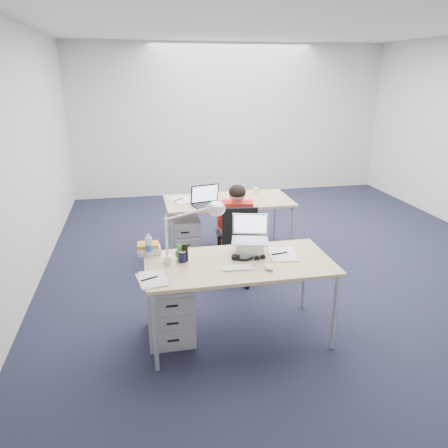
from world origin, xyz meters
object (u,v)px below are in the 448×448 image
(sunglasses, at_px, (260,258))
(drawer_pedestal_far, at_px, (183,238))
(drawer_pedestal_near, at_px, (170,309))
(far_cup, at_px, (256,191))
(office_chair, at_px, (237,259))
(desk_lamp, at_px, (186,231))
(water_bottle, at_px, (149,246))
(bear_figurine, at_px, (180,252))
(desk_near, at_px, (239,267))
(desk_far, at_px, (228,203))
(book_stack, at_px, (149,248))
(seated_person, at_px, (237,230))
(computer_mouse, at_px, (269,268))
(can_koozie, at_px, (182,256))
(headphones, at_px, (243,255))
(dark_laptop, at_px, (208,196))
(cordless_phone, at_px, (186,253))
(silver_laptop, at_px, (250,236))
(wireless_keyboard, at_px, (237,268))

(sunglasses, bearing_deg, drawer_pedestal_far, 89.63)
(drawer_pedestal_near, distance_m, far_cup, 2.43)
(office_chair, height_order, desk_lamp, desk_lamp)
(water_bottle, distance_m, bear_figurine, 0.30)
(desk_near, bearing_deg, desk_far, 80.81)
(bear_figurine, height_order, book_stack, bear_figurine)
(desk_near, height_order, seated_person, seated_person)
(office_chair, bearing_deg, sunglasses, -87.08)
(computer_mouse, height_order, desk_lamp, desk_lamp)
(drawer_pedestal_near, height_order, can_koozie, can_koozie)
(desk_far, distance_m, seated_person, 0.67)
(drawer_pedestal_near, bearing_deg, sunglasses, -7.58)
(office_chair, relative_size, sunglasses, 7.98)
(drawer_pedestal_near, height_order, sunglasses, sunglasses)
(headphones, relative_size, far_cup, 2.65)
(dark_laptop, bearing_deg, cordless_phone, -119.07)
(office_chair, bearing_deg, desk_far, 91.67)
(office_chair, bearing_deg, can_koozie, -119.72)
(silver_laptop, xyz_separation_m, bear_figurine, (-0.63, -0.02, -0.09))
(desk_near, relative_size, far_cup, 18.27)
(wireless_keyboard, distance_m, headphones, 0.24)
(drawer_pedestal_near, distance_m, water_bottle, 0.60)
(dark_laptop, bearing_deg, drawer_pedestal_near, -124.18)
(silver_laptop, bearing_deg, drawer_pedestal_far, 118.51)
(can_koozie, bearing_deg, drawer_pedestal_near, 171.03)
(desk_far, xyz_separation_m, drawer_pedestal_near, (-0.91, -1.79, -0.41))
(seated_person, relative_size, silver_laptop, 3.27)
(book_stack, relative_size, cordless_phone, 1.31)
(seated_person, bearing_deg, water_bottle, -124.32)
(bear_figurine, relative_size, sunglasses, 1.34)
(seated_person, distance_m, water_bottle, 1.44)
(headphones, distance_m, can_koozie, 0.54)
(desk_far, distance_m, computer_mouse, 2.11)
(desk_lamp, height_order, far_cup, desk_lamp)
(office_chair, relative_size, drawer_pedestal_far, 1.67)
(desk_far, relative_size, office_chair, 1.74)
(wireless_keyboard, xyz_separation_m, can_koozie, (-0.43, 0.23, 0.05))
(office_chair, distance_m, cordless_phone, 1.33)
(seated_person, relative_size, far_cup, 12.67)
(office_chair, xyz_separation_m, wireless_keyboard, (-0.30, -1.23, 0.48))
(can_koozie, bearing_deg, book_stack, 137.26)
(drawer_pedestal_far, xyz_separation_m, headphones, (0.35, -1.76, 0.47))
(drawer_pedestal_far, distance_m, headphones, 1.85)
(seated_person, height_order, desk_lamp, desk_lamp)
(headphones, relative_size, dark_laptop, 0.65)
(silver_laptop, distance_m, bear_figurine, 0.63)
(dark_laptop, bearing_deg, book_stack, -132.65)
(bear_figurine, height_order, far_cup, bear_figurine)
(silver_laptop, height_order, book_stack, silver_laptop)
(can_koozie, bearing_deg, dark_laptop, 72.68)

